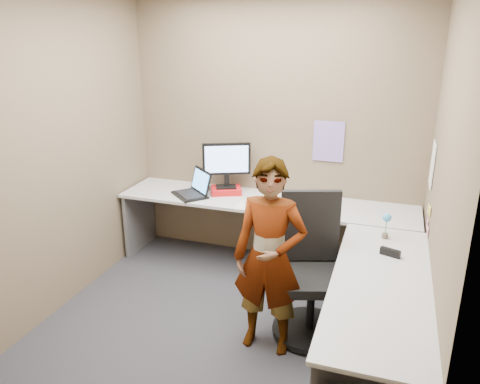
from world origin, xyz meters
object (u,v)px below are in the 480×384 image
(office_chair, at_px, (311,279))
(person, at_px, (269,258))
(desk, at_px, (295,243))
(monitor, at_px, (226,161))

(office_chair, xyz_separation_m, person, (-0.26, -0.30, 0.29))
(desk, bearing_deg, person, -94.70)
(office_chair, bearing_deg, desk, 102.19)
(desk, bearing_deg, monitor, 141.80)
(office_chair, distance_m, person, 0.49)
(office_chair, relative_size, person, 0.75)
(office_chair, bearing_deg, person, -149.86)
(monitor, xyz_separation_m, office_chair, (1.09, -1.04, -0.60))
(monitor, height_order, person, person)
(desk, height_order, person, person)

